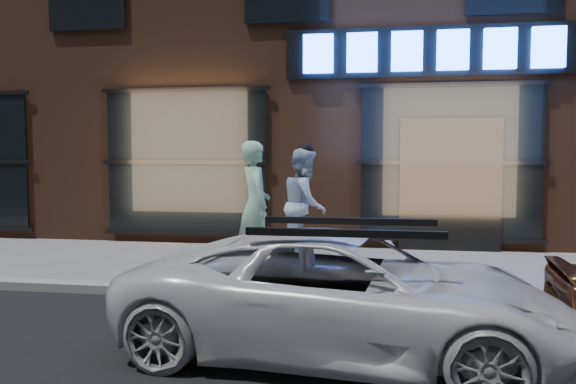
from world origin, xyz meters
name	(u,v)px	position (x,y,z in m)	size (l,w,h in m)	color
ground	(490,309)	(0.00, 0.00, 0.00)	(90.00, 90.00, 0.00)	slate
curb	(491,304)	(0.00, 0.00, 0.06)	(60.00, 0.25, 0.12)	gray
storefront_building	(433,17)	(0.00, 7.99, 5.15)	(30.20, 8.28, 10.30)	#54301E
man_bowtie	(255,205)	(-3.14, 1.81, 0.98)	(0.71, 0.47, 1.96)	#B5EED2
man_cap	(305,204)	(-2.47, 2.57, 0.93)	(0.90, 0.70, 1.86)	white
white_suv	(346,294)	(-1.54, -1.71, 0.54)	(1.81, 3.92, 1.09)	silver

